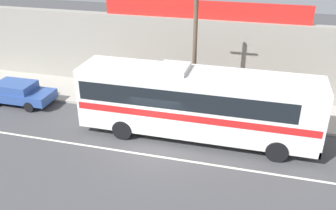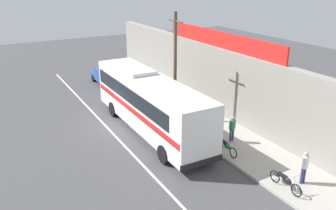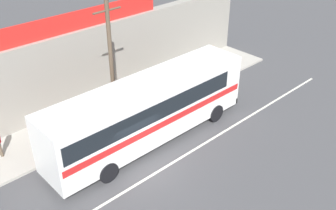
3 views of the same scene
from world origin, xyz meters
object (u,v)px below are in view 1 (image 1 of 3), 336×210
at_px(motorcycle_purple, 296,119).
at_px(pedestrian_far_right, 108,77).
at_px(intercity_bus, 195,101).
at_px(parked_car, 17,92).
at_px(utility_pole, 195,51).
at_px(pedestrian_far_left, 279,99).

relative_size(motorcycle_purple, pedestrian_far_right, 1.06).
height_order(intercity_bus, parked_car, intercity_bus).
relative_size(intercity_bus, pedestrian_far_right, 6.95).
relative_size(parked_car, utility_pole, 0.61).
bearing_deg(intercity_bus, motorcycle_purple, 24.00).
bearing_deg(pedestrian_far_left, pedestrian_far_right, 177.03).
distance_m(utility_pole, pedestrian_far_right, 6.80).
bearing_deg(pedestrian_far_left, utility_pole, -165.48).
distance_m(intercity_bus, motorcycle_purple, 5.79).
bearing_deg(pedestrian_far_left, parked_car, -171.32).
distance_m(parked_car, pedestrian_far_left, 15.59).
height_order(intercity_bus, motorcycle_purple, intercity_bus).
distance_m(intercity_bus, pedestrian_far_right, 7.66).
xyz_separation_m(pedestrian_far_left, pedestrian_far_right, (-10.62, 0.55, 0.05)).
relative_size(intercity_bus, pedestrian_far_left, 7.27).
bearing_deg(pedestrian_far_right, motorcycle_purple, -8.43).
bearing_deg(motorcycle_purple, utility_pole, -179.53).
xyz_separation_m(parked_car, utility_pole, (10.73, 1.14, 3.18)).
bearing_deg(utility_pole, pedestrian_far_left, 14.52).
bearing_deg(parked_car, pedestrian_far_right, 31.27).
height_order(utility_pole, pedestrian_far_left, utility_pole).
bearing_deg(pedestrian_far_right, parked_car, -148.73).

